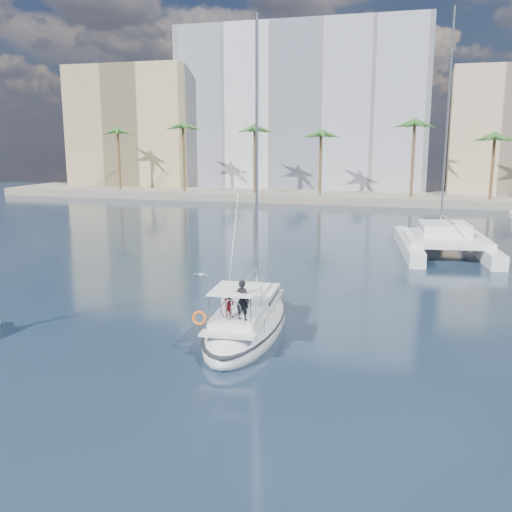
% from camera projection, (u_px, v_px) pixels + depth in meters
% --- Properties ---
extents(ground, '(160.00, 160.00, 0.00)m').
position_uv_depth(ground, '(248.00, 319.00, 30.01)').
color(ground, black).
rests_on(ground, ground).
extents(quay, '(120.00, 14.00, 1.20)m').
position_uv_depth(quay, '(364.00, 197.00, 87.27)').
color(quay, gray).
rests_on(quay, ground).
extents(building_modern, '(42.00, 16.00, 28.00)m').
position_uv_depth(building_modern, '(305.00, 112.00, 99.16)').
color(building_modern, silver).
rests_on(building_modern, ground).
extents(building_tan_left, '(22.00, 14.00, 22.00)m').
position_uv_depth(building_tan_left, '(139.00, 130.00, 104.21)').
color(building_tan_left, tan).
rests_on(building_tan_left, ground).
extents(palm_left, '(3.60, 3.60, 12.30)m').
position_uv_depth(palm_left, '(149.00, 133.00, 90.88)').
color(palm_left, brown).
rests_on(palm_left, ground).
extents(palm_centre, '(3.60, 3.60, 12.30)m').
position_uv_depth(palm_centre, '(364.00, 132.00, 81.57)').
color(palm_centre, brown).
rests_on(palm_centre, ground).
extents(main_sloop, '(4.28, 11.01, 15.99)m').
position_uv_depth(main_sloop, '(248.00, 322.00, 27.92)').
color(main_sloop, silver).
rests_on(main_sloop, ground).
extents(catamaran, '(8.56, 14.53, 19.87)m').
position_uv_depth(catamaran, '(444.00, 239.00, 47.32)').
color(catamaran, silver).
rests_on(catamaran, ground).
extents(seagull, '(1.07, 0.46, 0.20)m').
position_uv_depth(seagull, '(201.00, 275.00, 38.11)').
color(seagull, silver).
rests_on(seagull, ground).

